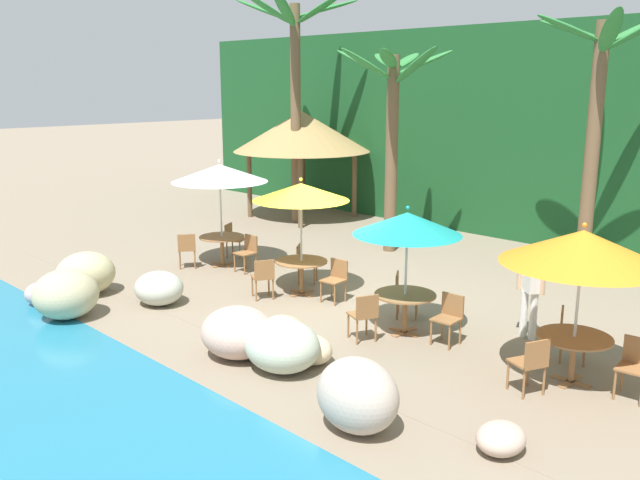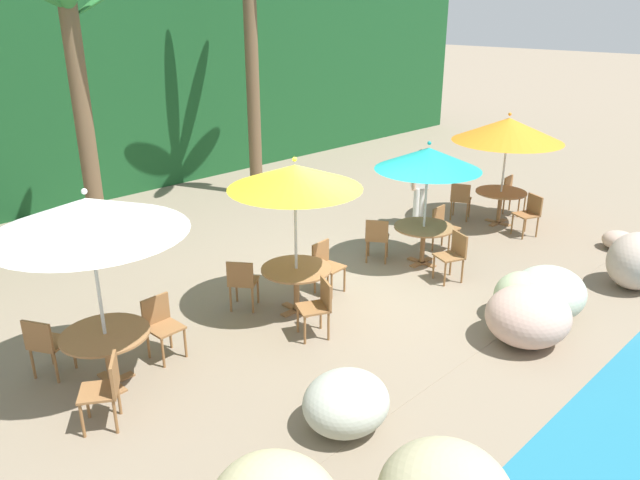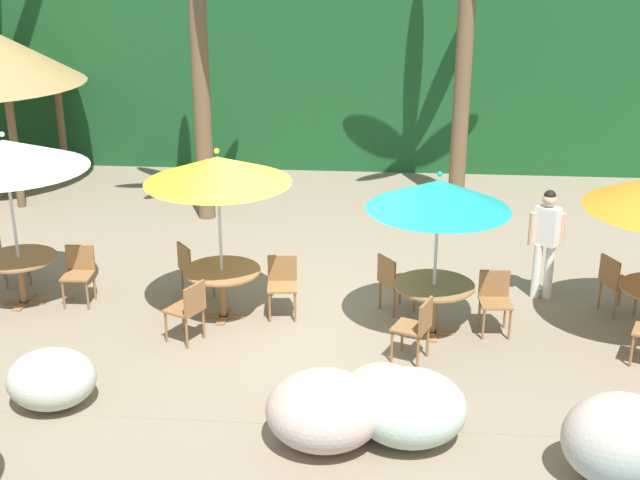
# 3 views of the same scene
# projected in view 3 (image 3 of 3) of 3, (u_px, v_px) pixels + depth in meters

# --- Properties ---
(ground_plane) EXTENTS (120.00, 120.00, 0.00)m
(ground_plane) POSITION_uv_depth(u_px,v_px,m) (303.00, 324.00, 12.26)
(ground_plane) COLOR gray
(terrace_deck) EXTENTS (18.00, 5.20, 0.01)m
(terrace_deck) POSITION_uv_depth(u_px,v_px,m) (303.00, 323.00, 12.26)
(terrace_deck) COLOR gray
(terrace_deck) RESTS_ON ground
(foliage_backdrop) EXTENTS (28.00, 2.40, 6.00)m
(foliage_backdrop) POSITION_uv_depth(u_px,v_px,m) (342.00, 29.00, 19.60)
(foliage_backdrop) COLOR #194C23
(foliage_backdrop) RESTS_ON ground
(rock_seawall) EXTENTS (12.97, 2.89, 0.98)m
(rock_seawall) POSITION_uv_depth(u_px,v_px,m) (304.00, 426.00, 9.07)
(rock_seawall) COLOR #B3BFA7
(rock_seawall) RESTS_ON ground
(umbrella_white) EXTENTS (2.31, 2.31, 2.62)m
(umbrella_white) POSITION_uv_depth(u_px,v_px,m) (5.00, 155.00, 12.09)
(umbrella_white) COLOR silver
(umbrella_white) RESTS_ON ground
(dining_table_white) EXTENTS (1.10, 1.10, 0.74)m
(dining_table_white) POSITION_uv_depth(u_px,v_px,m) (19.00, 265.00, 12.68)
(dining_table_white) COLOR olive
(dining_table_white) RESTS_ON ground
(chair_white_seaward) EXTENTS (0.44, 0.44, 0.87)m
(chair_white_seaward) POSITION_uv_depth(u_px,v_px,m) (79.00, 270.00, 12.77)
(chair_white_seaward) COLOR olive
(chair_white_seaward) RESTS_ON ground
(chair_white_inland) EXTENTS (0.58, 0.57, 0.87)m
(chair_white_inland) POSITION_uv_depth(u_px,v_px,m) (8.00, 253.00, 13.41)
(chair_white_inland) COLOR olive
(chair_white_inland) RESTS_ON ground
(umbrella_yellow) EXTENTS (2.02, 2.02, 2.50)m
(umbrella_yellow) POSITION_uv_depth(u_px,v_px,m) (217.00, 170.00, 11.69)
(umbrella_yellow) COLOR silver
(umbrella_yellow) RESTS_ON ground
(dining_table_yellow) EXTENTS (1.10, 1.10, 0.74)m
(dining_table_yellow) POSITION_uv_depth(u_px,v_px,m) (222.00, 278.00, 12.25)
(dining_table_yellow) COLOR olive
(dining_table_yellow) RESTS_ON ground
(chair_yellow_seaward) EXTENTS (0.46, 0.47, 0.87)m
(chair_yellow_seaward) POSITION_uv_depth(u_px,v_px,m) (282.00, 281.00, 12.39)
(chair_yellow_seaward) COLOR olive
(chair_yellow_seaward) RESTS_ON ground
(chair_yellow_inland) EXTENTS (0.59, 0.59, 0.87)m
(chair_yellow_inland) POSITION_uv_depth(u_px,v_px,m) (191.00, 266.00, 12.91)
(chair_yellow_inland) COLOR olive
(chair_yellow_inland) RESTS_ON ground
(chair_yellow_left) EXTENTS (0.57, 0.57, 0.87)m
(chair_yellow_left) POSITION_uv_depth(u_px,v_px,m) (189.00, 308.00, 11.56)
(chair_yellow_left) COLOR olive
(chair_yellow_left) RESTS_ON ground
(umbrella_teal) EXTENTS (1.91, 1.91, 2.33)m
(umbrella_teal) POSITION_uv_depth(u_px,v_px,m) (439.00, 195.00, 11.27)
(umbrella_teal) COLOR silver
(umbrella_teal) RESTS_ON ground
(dining_table_teal) EXTENTS (1.10, 1.10, 0.74)m
(dining_table_teal) POSITION_uv_depth(u_px,v_px,m) (434.00, 293.00, 11.77)
(dining_table_teal) COLOR olive
(dining_table_teal) RESTS_ON ground
(chair_teal_seaward) EXTENTS (0.45, 0.45, 0.87)m
(chair_teal_seaward) POSITION_uv_depth(u_px,v_px,m) (495.00, 297.00, 11.87)
(chair_teal_seaward) COLOR olive
(chair_teal_seaward) RESTS_ON ground
(chair_teal_inland) EXTENTS (0.59, 0.59, 0.87)m
(chair_teal_inland) POSITION_uv_depth(u_px,v_px,m) (393.00, 279.00, 12.45)
(chair_teal_inland) COLOR olive
(chair_teal_inland) RESTS_ON ground
(chair_teal_left) EXTENTS (0.56, 0.55, 0.87)m
(chair_teal_left) POSITION_uv_depth(u_px,v_px,m) (417.00, 326.00, 11.06)
(chair_teal_left) COLOR olive
(chair_teal_left) RESTS_ON ground
(chair_orange_inland) EXTENTS (0.56, 0.56, 0.87)m
(chair_orange_inland) POSITION_uv_depth(u_px,v_px,m) (615.00, 280.00, 12.42)
(chair_orange_inland) COLOR olive
(chair_orange_inland) RESTS_ON ground
(palm_tree_second) EXTENTS (3.01, 3.09, 5.28)m
(palm_tree_second) POSITION_uv_depth(u_px,v_px,m) (197.00, 20.00, 15.28)
(palm_tree_second) COLOR brown
(palm_tree_second) RESTS_ON ground
(palm_tree_third) EXTENTS (3.02, 2.81, 5.88)m
(palm_tree_third) POSITION_uv_depth(u_px,v_px,m) (467.00, 2.00, 15.88)
(palm_tree_third) COLOR brown
(palm_tree_third) RESTS_ON ground
(waiter_in_white) EXTENTS (0.52, 0.36, 1.70)m
(waiter_in_white) POSITION_uv_depth(u_px,v_px,m) (546.00, 236.00, 12.76)
(waiter_in_white) COLOR white
(waiter_in_white) RESTS_ON ground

